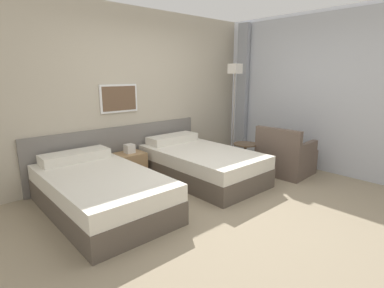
{
  "coord_description": "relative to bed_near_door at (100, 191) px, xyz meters",
  "views": [
    {
      "loc": [
        -2.72,
        -2.42,
        1.67
      ],
      "look_at": [
        0.2,
        0.84,
        0.63
      ],
      "focal_mm": 28.0,
      "sensor_mm": 36.0,
      "label": 1
    }
  ],
  "objects": [
    {
      "name": "side_table",
      "position": [
        2.57,
        -0.22,
        0.09
      ],
      "size": [
        0.41,
        0.41,
        0.49
      ],
      "color": "brown",
      "rests_on": "ground_plane"
    },
    {
      "name": "bed_near_window",
      "position": [
        1.72,
        0.0,
        0.0
      ],
      "size": [
        1.14,
        1.97,
        0.61
      ],
      "color": "brown",
      "rests_on": "ground_plane"
    },
    {
      "name": "wall_headboard",
      "position": [
        1.23,
        1.03,
        1.04
      ],
      "size": [
        10.0,
        0.1,
        2.7
      ],
      "color": "#B7AD99",
      "rests_on": "ground_plane"
    },
    {
      "name": "floor_lamp",
      "position": [
        3.01,
        0.43,
        1.22
      ],
      "size": [
        0.24,
        0.24,
        1.85
      ],
      "color": "#9E9993",
      "rests_on": "ground_plane"
    },
    {
      "name": "ground_plane",
      "position": [
        1.26,
        -0.92,
        -0.25
      ],
      "size": [
        16.0,
        16.0,
        0.0
      ],
      "primitive_type": "plane",
      "color": "gray"
    },
    {
      "name": "wall_window",
      "position": [
        3.63,
        -1.1,
        1.09
      ],
      "size": [
        0.21,
        4.42,
        2.7
      ],
      "color": "white",
      "rests_on": "ground_plane"
    },
    {
      "name": "bed_near_door",
      "position": [
        0.0,
        0.0,
        0.0
      ],
      "size": [
        1.14,
        1.97,
        0.61
      ],
      "color": "brown",
      "rests_on": "ground_plane"
    },
    {
      "name": "armchair",
      "position": [
        2.96,
        -0.76,
        0.02
      ],
      "size": [
        0.78,
        0.82,
        0.82
      ],
      "rotation": [
        0.0,
        0.0,
        1.63
      ],
      "color": "brown",
      "rests_on": "ground_plane"
    },
    {
      "name": "nightstand",
      "position": [
        0.86,
        0.74,
        -0.02
      ],
      "size": [
        0.43,
        0.38,
        0.58
      ],
      "color": "#9E7A51",
      "rests_on": "ground_plane"
    }
  ]
}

